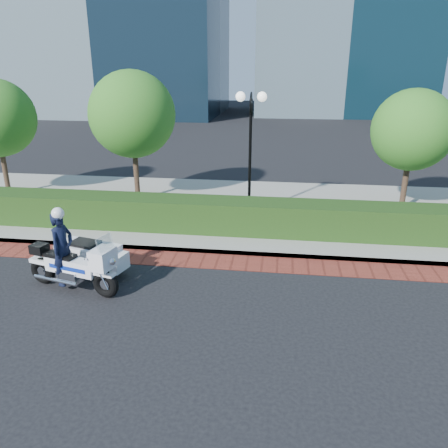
# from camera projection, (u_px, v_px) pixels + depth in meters

# --- Properties ---
(ground) EXTENTS (120.00, 120.00, 0.00)m
(ground) POSITION_uv_depth(u_px,v_px,m) (192.00, 286.00, 10.84)
(ground) COLOR black
(ground) RESTS_ON ground
(brick_strip) EXTENTS (60.00, 1.00, 0.01)m
(brick_strip) POSITION_uv_depth(u_px,v_px,m) (203.00, 261.00, 12.23)
(brick_strip) COLOR maroon
(brick_strip) RESTS_ON ground
(sidewalk) EXTENTS (60.00, 8.00, 0.15)m
(sidewalk) POSITION_uv_depth(u_px,v_px,m) (224.00, 209.00, 16.40)
(sidewalk) COLOR gray
(sidewalk) RESTS_ON ground
(hedge_main) EXTENTS (18.00, 1.20, 1.00)m
(hedge_main) POSITION_uv_depth(u_px,v_px,m) (214.00, 215.00, 13.97)
(hedge_main) COLOR black
(hedge_main) RESTS_ON sidewalk
(lamppost) EXTENTS (1.02, 0.70, 4.21)m
(lamppost) POSITION_uv_depth(u_px,v_px,m) (250.00, 135.00, 14.54)
(lamppost) COLOR black
(lamppost) RESTS_ON sidewalk
(tree_b) EXTENTS (3.20, 3.20, 4.89)m
(tree_b) POSITION_uv_depth(u_px,v_px,m) (132.00, 115.00, 16.15)
(tree_b) COLOR #332319
(tree_b) RESTS_ON sidewalk
(tree_c) EXTENTS (2.80, 2.80, 4.30)m
(tree_c) POSITION_uv_depth(u_px,v_px,m) (413.00, 130.00, 15.03)
(tree_c) COLOR #332319
(tree_c) RESTS_ON sidewalk
(police_motorcycle) EXTENTS (2.54, 2.13, 2.08)m
(police_motorcycle) POSITION_uv_depth(u_px,v_px,m) (78.00, 257.00, 10.77)
(police_motorcycle) COLOR black
(police_motorcycle) RESTS_ON ground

